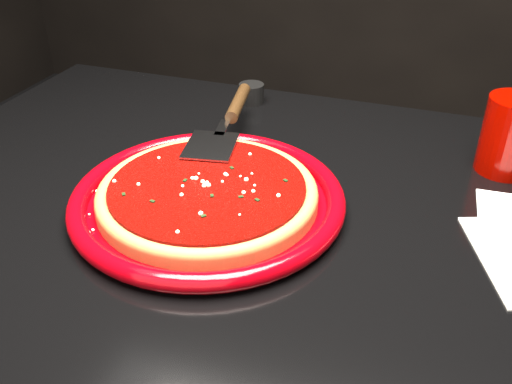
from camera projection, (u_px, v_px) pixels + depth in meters
table at (270, 380)px, 1.00m from camera, size 1.20×0.80×0.75m
plate at (208, 199)px, 0.79m from camera, size 0.42×0.42×0.03m
pizza_crust at (208, 196)px, 0.78m from camera, size 0.33×0.33×0.02m
pizza_crust_rim at (207, 191)px, 0.78m from camera, size 0.33×0.33×0.02m
pizza_sauce at (207, 188)px, 0.78m from camera, size 0.29×0.29×0.01m
parmesan_dusting at (207, 183)px, 0.77m from camera, size 0.26×0.26×0.01m
basil_flecks at (207, 184)px, 0.77m from camera, size 0.24×0.24×0.00m
pizza_server at (227, 120)px, 0.93m from camera, size 0.14×0.32×0.02m
cup at (510, 135)px, 0.85m from camera, size 0.10×0.10×0.12m
ramekin at (251, 93)px, 1.10m from camera, size 0.05×0.05×0.04m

